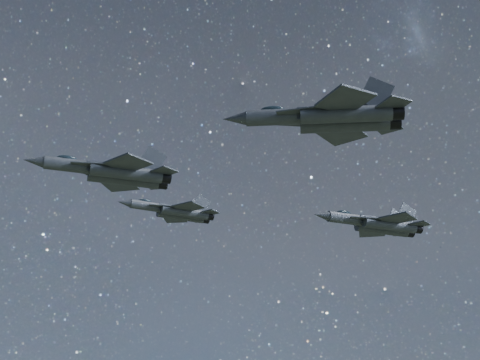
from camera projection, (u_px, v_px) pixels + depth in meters
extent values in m
cylinder|color=#2D3238|center=(77.00, 166.00, 71.05)|extent=(6.91, 2.08, 1.43)
cone|color=#2D3238|center=(34.00, 161.00, 69.77)|extent=(2.32, 1.49, 1.29)
ellipsoid|color=#19252D|center=(67.00, 159.00, 70.98)|extent=(2.27, 1.17, 0.71)
cube|color=#2D3238|center=(122.00, 172.00, 72.42)|extent=(7.64, 2.10, 1.20)
cylinder|color=#2D3238|center=(126.00, 173.00, 71.56)|extent=(7.83, 2.17, 1.43)
cylinder|color=#2D3238|center=(124.00, 179.00, 73.18)|extent=(7.83, 2.17, 1.43)
cylinder|color=black|center=(165.00, 177.00, 72.79)|extent=(1.32, 1.43, 1.32)
cylinder|color=black|center=(162.00, 183.00, 74.41)|extent=(1.32, 1.43, 1.32)
cube|color=#2D3238|center=(94.00, 165.00, 70.39)|extent=(4.86, 1.46, 0.11)
cube|color=#2D3238|center=(91.00, 173.00, 72.58)|extent=(4.87, 2.33, 0.11)
cube|color=#2D3238|center=(128.00, 163.00, 69.63)|extent=(5.18, 5.27, 0.18)
cube|color=#2D3238|center=(119.00, 184.00, 75.14)|extent=(4.89, 5.10, 0.18)
cube|color=#2D3238|center=(164.00, 171.00, 71.70)|extent=(3.06, 3.10, 0.14)
cube|color=#2D3238|center=(156.00, 185.00, 75.43)|extent=(2.88, 2.97, 0.14)
cube|color=#2D3238|center=(152.00, 160.00, 72.79)|extent=(3.21, 0.49, 3.27)
cube|color=#2D3238|center=(148.00, 168.00, 74.81)|extent=(3.17, 0.71, 3.27)
cylinder|color=#2D3238|center=(152.00, 207.00, 99.38)|extent=(6.64, 2.75, 1.37)
cone|color=#2D3238|center=(124.00, 203.00, 97.71)|extent=(2.32, 1.66, 1.23)
ellipsoid|color=#19252D|center=(145.00, 201.00, 99.20)|extent=(2.24, 1.35, 0.68)
cube|color=#2D3238|center=(180.00, 211.00, 101.17)|extent=(7.32, 2.85, 1.14)
cylinder|color=#2D3238|center=(185.00, 212.00, 100.42)|extent=(7.50, 2.94, 1.37)
cylinder|color=#2D3238|center=(181.00, 216.00, 101.90)|extent=(7.50, 2.94, 1.37)
cylinder|color=black|center=(209.00, 216.00, 102.02)|extent=(1.39, 1.48, 1.26)
cylinder|color=black|center=(205.00, 219.00, 103.50)|extent=(1.39, 1.48, 1.26)
cube|color=#2D3238|center=(164.00, 206.00, 98.97)|extent=(4.59, 1.09, 0.11)
cube|color=#2D3238|center=(159.00, 211.00, 100.96)|extent=(4.57, 2.71, 0.11)
cube|color=#2D3238|center=(189.00, 207.00, 98.65)|extent=(5.03, 5.03, 0.18)
cube|color=#2D3238|center=(175.00, 218.00, 103.66)|extent=(4.41, 4.67, 0.18)
cube|color=#2D3238|center=(210.00, 212.00, 100.99)|extent=(2.97, 2.98, 0.13)
cube|color=#2D3238|center=(200.00, 220.00, 104.38)|extent=(2.59, 2.70, 0.13)
cube|color=#2D3238|center=(201.00, 204.00, 101.87)|extent=(3.05, 0.56, 3.13)
cube|color=#2D3238|center=(196.00, 208.00, 103.71)|extent=(2.96, 1.04, 3.13)
cylinder|color=#2D3238|center=(285.00, 117.00, 61.27)|extent=(7.30, 3.60, 1.51)
cone|color=#2D3238|center=(235.00, 119.00, 61.63)|extent=(2.63, 1.99, 1.36)
ellipsoid|color=#19252D|center=(273.00, 110.00, 61.64)|extent=(2.51, 1.66, 0.75)
cube|color=#2D3238|center=(341.00, 115.00, 60.87)|extent=(8.02, 3.78, 1.26)
cylinder|color=#2D3238|center=(346.00, 114.00, 59.78)|extent=(8.22, 3.89, 1.51)
cylinder|color=#2D3238|center=(345.00, 124.00, 61.57)|extent=(8.22, 3.89, 1.51)
cylinder|color=black|center=(396.00, 112.00, 59.43)|extent=(1.62, 1.71, 1.40)
cylinder|color=black|center=(394.00, 122.00, 61.23)|extent=(1.62, 1.71, 1.40)
cube|color=#2D3238|center=(305.00, 111.00, 59.89)|extent=(4.94, 3.34, 0.12)
cube|color=#2D3238|center=(304.00, 124.00, 62.31)|extent=(5.13, 1.63, 0.12)
cube|color=#2D3238|center=(345.00, 100.00, 57.71)|extent=(4.61, 4.96, 0.19)
cube|color=#2D3238|center=(341.00, 133.00, 63.81)|extent=(5.56, 5.51, 0.19)
cube|color=#2D3238|center=(394.00, 104.00, 58.37)|extent=(2.70, 2.85, 0.15)
cube|color=#2D3238|center=(387.00, 127.00, 62.49)|extent=(3.29, 3.28, 0.15)
cube|color=#2D3238|center=(376.00, 94.00, 60.02)|extent=(3.18, 1.42, 3.45)
cube|color=#2D3238|center=(374.00, 106.00, 62.26)|extent=(3.33, 0.90, 3.45)
cylinder|color=#2D3238|center=(352.00, 219.00, 90.25)|extent=(7.18, 2.49, 1.48)
cone|color=#2D3238|center=(321.00, 215.00, 88.72)|extent=(2.45, 1.65, 1.33)
ellipsoid|color=#19252D|center=(344.00, 213.00, 90.13)|extent=(2.39, 1.32, 0.73)
cube|color=#2D3238|center=(383.00, 224.00, 91.88)|extent=(7.93, 2.54, 1.24)
cylinder|color=#2D3238|center=(390.00, 225.00, 91.02)|extent=(8.12, 2.62, 1.48)
cylinder|color=#2D3238|center=(382.00, 229.00, 92.67)|extent=(8.12, 2.62, 1.48)
cylinder|color=black|center=(417.00, 228.00, 92.48)|extent=(1.42, 1.53, 1.37)
cylinder|color=black|center=(409.00, 232.00, 94.12)|extent=(1.42, 1.53, 1.37)
cube|color=#2D3238|center=(368.00, 219.00, 89.66)|extent=(4.99, 1.28, 0.11)
cube|color=#2D3238|center=(358.00, 224.00, 91.89)|extent=(5.02, 2.62, 0.11)
cube|color=#2D3238|center=(398.00, 218.00, 89.05)|extent=(5.40, 5.46, 0.19)
cube|color=#2D3238|center=(372.00, 232.00, 94.65)|extent=(4.96, 5.20, 0.19)
cube|color=#2D3238|center=(419.00, 224.00, 91.35)|extent=(3.19, 3.22, 0.14)
cube|color=#2D3238|center=(401.00, 233.00, 95.14)|extent=(2.91, 3.02, 0.14)
cube|color=#2D3238|center=(407.00, 214.00, 92.40)|extent=(3.32, 0.55, 3.39)
cube|color=#2D3238|center=(397.00, 219.00, 94.47)|extent=(3.26, 0.89, 3.39)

